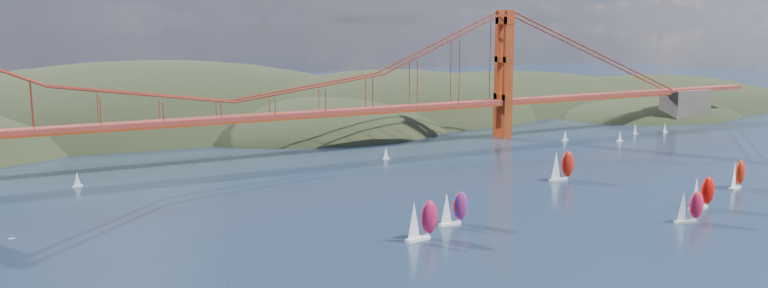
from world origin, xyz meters
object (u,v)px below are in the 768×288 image
racer_4 (737,174)px  racer_rwb (453,208)px  racer_1 (689,206)px  racer_3 (562,165)px  racer_2 (702,192)px  racer_0 (421,219)px

racer_4 → racer_rwb: racer_4 is taller
racer_4 → racer_rwb: size_ratio=1.02×
racer_4 → racer_1: bearing=-171.8°
racer_3 → racer_2: bearing=-78.0°
racer_3 → racer_4: bearing=-40.3°
racer_4 → racer_2: bearing=-174.5°
racer_3 → racer_rwb: size_ratio=1.13×
racer_1 → racer_4: bearing=35.7°
racer_0 → racer_rwb: bearing=18.7°
racer_2 → racer_rwb: 71.01m
racer_1 → racer_rwb: size_ratio=0.96×
racer_1 → racer_2: (14.54, 8.19, 0.41)m
racer_0 → racer_1: (67.84, -18.86, -0.64)m
racer_0 → racer_2: 83.07m
racer_4 → racer_0: bearing=164.7°
racer_3 → racer_0: bearing=-153.9°
racer_2 → racer_rwb: bearing=166.6°
racer_1 → racer_3: racer_3 is taller
racer_1 → racer_2: bearing=41.0°
racer_2 → racer_3: size_ratio=0.93×
racer_1 → racer_3: size_ratio=0.85×
racer_3 → racer_1: bearing=-95.0°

